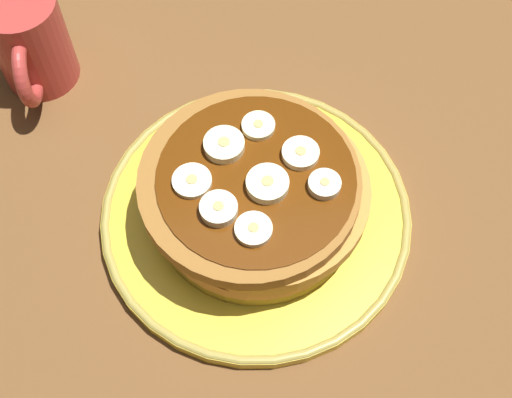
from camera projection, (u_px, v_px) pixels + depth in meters
The scene contains 12 objects.
ground_plane at pixel (256, 226), 61.43cm from camera, with size 140.00×140.00×3.00cm, color brown.
plate at pixel (256, 214), 59.45cm from camera, with size 27.25×27.25×1.45cm.
pancake_stack at pixel (255, 196), 56.39cm from camera, with size 18.37×19.16×5.97cm.
banana_slice_0 at pixel (267, 184), 53.13cm from camera, with size 3.44×3.44×1.05cm.
banana_slice_1 at pixel (192, 186), 53.28cm from camera, with size 3.18×3.18×0.70cm.
banana_slice_2 at pixel (258, 126), 56.05cm from camera, with size 2.81×2.81×0.74cm.
banana_slice_3 at pixel (224, 145), 54.94cm from camera, with size 3.38×3.38×1.05cm.
banana_slice_4 at pixel (300, 154), 54.65cm from camera, with size 3.08×3.08×0.87cm.
banana_slice_5 at pixel (324, 185), 53.17cm from camera, with size 2.63×2.63×0.95cm.
banana_slice_6 at pixel (253, 230), 51.33cm from camera, with size 2.93×2.93×0.78cm.
banana_slice_7 at pixel (219, 209), 52.04cm from camera, with size 3.00×3.00×1.06cm.
coffee_mug at pixel (30, 43), 63.70cm from camera, with size 10.79×7.26×9.61cm.
Camera 1 is at (27.71, -2.92, 53.31)cm, focal length 47.28 mm.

